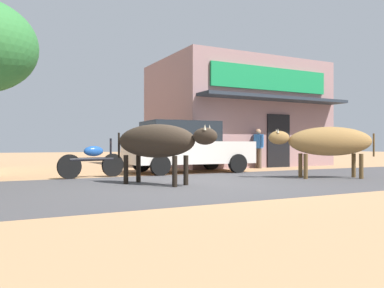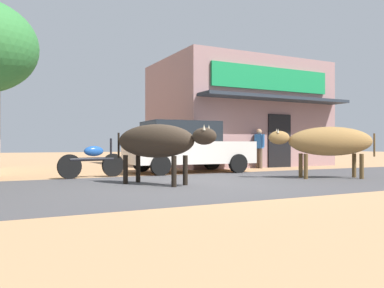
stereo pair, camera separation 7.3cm
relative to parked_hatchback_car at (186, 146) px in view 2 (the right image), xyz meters
The scene contains 8 objects.
ground 3.95m from the parked_hatchback_car, 113.61° to the right, with size 80.00×80.00×0.00m, color tan.
asphalt_road 3.95m from the parked_hatchback_car, 113.61° to the right, with size 72.00×5.54×0.00m, color #454446.
storefront_right_club 5.56m from the parked_hatchback_car, 38.85° to the left, with size 6.89×5.81×4.46m.
parked_hatchback_car is the anchor object (origin of this frame).
parked_motorcycle 3.26m from the parked_hatchback_car, 167.68° to the right, with size 1.87×0.45×1.07m.
cow_near_brown 3.96m from the parked_hatchback_car, 125.62° to the right, with size 1.77×2.41×1.36m.
cow_far_dark 4.43m from the parked_hatchback_car, 57.17° to the right, with size 2.71×1.66×1.38m.
pedestrian_by_shop 3.53m from the parked_hatchback_car, 12.20° to the left, with size 0.47×0.61×1.49m.
Camera 2 is at (-4.08, -7.92, 0.90)m, focal length 36.98 mm.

